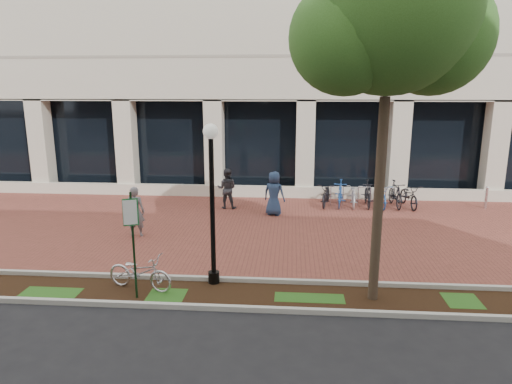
# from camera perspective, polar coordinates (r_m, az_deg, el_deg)

# --- Properties ---
(ground) EXTENTS (120.00, 120.00, 0.00)m
(ground) POSITION_cam_1_polar(r_m,az_deg,el_deg) (15.85, -0.84, -4.48)
(ground) COLOR black
(ground) RESTS_ON ground
(brick_plaza) EXTENTS (40.00, 9.00, 0.01)m
(brick_plaza) POSITION_cam_1_polar(r_m,az_deg,el_deg) (15.85, -0.84, -4.46)
(brick_plaza) COLOR brown
(brick_plaza) RESTS_ON ground
(planting_strip) EXTENTS (40.00, 1.50, 0.01)m
(planting_strip) POSITION_cam_1_polar(r_m,az_deg,el_deg) (10.99, -3.43, -12.72)
(planting_strip) COLOR black
(planting_strip) RESTS_ON ground
(curb_plaza_side) EXTENTS (40.00, 0.12, 0.12)m
(curb_plaza_side) POSITION_cam_1_polar(r_m,az_deg,el_deg) (11.64, -2.92, -10.88)
(curb_plaza_side) COLOR #ABABA1
(curb_plaza_side) RESTS_ON ground
(curb_street_side) EXTENTS (40.00, 0.12, 0.12)m
(curb_street_side) POSITION_cam_1_polar(r_m,az_deg,el_deg) (10.30, -4.02, -14.26)
(curb_street_side) COLOR #ABABA1
(curb_street_side) RESTS_ON ground
(parking_sign) EXTENTS (0.34, 0.07, 2.52)m
(parking_sign) POSITION_cam_1_polar(r_m,az_deg,el_deg) (10.60, -15.18, -4.89)
(parking_sign) COLOR #123216
(parking_sign) RESTS_ON ground
(lamppost) EXTENTS (0.36, 0.36, 3.95)m
(lamppost) POSITION_cam_1_polar(r_m,az_deg,el_deg) (10.91, -5.51, -0.47)
(lamppost) COLOR black
(lamppost) RESTS_ON ground
(street_tree) EXTENTS (4.24, 3.53, 8.11)m
(street_tree) POSITION_cam_1_polar(r_m,az_deg,el_deg) (10.19, 16.70, 20.06)
(street_tree) COLOR #4A382A
(street_tree) RESTS_ON ground
(locked_bicycle) EXTENTS (1.79, 1.01, 0.89)m
(locked_bicycle) POSITION_cam_1_polar(r_m,az_deg,el_deg) (11.42, -14.30, -9.67)
(locked_bicycle) COLOR silver
(locked_bicycle) RESTS_ON ground
(pedestrian_left) EXTENTS (0.63, 0.44, 1.66)m
(pedestrian_left) POSITION_cam_1_polar(r_m,az_deg,el_deg) (15.25, -14.86, -2.39)
(pedestrian_left) COLOR slate
(pedestrian_left) RESTS_ON ground
(pedestrian_mid) EXTENTS (0.82, 0.66, 1.62)m
(pedestrian_mid) POSITION_cam_1_polar(r_m,az_deg,el_deg) (18.18, -3.67, 0.43)
(pedestrian_mid) COLOR #2D2D33
(pedestrian_mid) RESTS_ON ground
(pedestrian_right) EXTENTS (0.95, 0.78, 1.68)m
(pedestrian_right) POSITION_cam_1_polar(r_m,az_deg,el_deg) (17.18, 2.27, -0.18)
(pedestrian_right) COLOR navy
(pedestrian_right) RESTS_ON ground
(bollard) EXTENTS (0.12, 0.12, 0.91)m
(bollard) POSITION_cam_1_polar(r_m,az_deg,el_deg) (20.35, 26.83, -0.60)
(bollard) COLOR silver
(bollard) RESTS_ON ground
(bike_rack_cluster) EXTENTS (4.21, 1.91, 1.06)m
(bike_rack_cluster) POSITION_cam_1_polar(r_m,az_deg,el_deg) (19.04, 13.78, -0.29)
(bike_rack_cluster) COLOR black
(bike_rack_cluster) RESTS_ON ground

